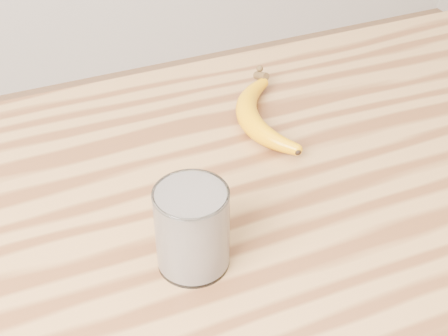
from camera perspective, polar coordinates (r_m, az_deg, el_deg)
name	(u,v)px	position (r m, az deg, el deg)	size (l,w,h in m)	color
table	(304,261)	(0.93, 7.34, -8.46)	(1.20, 0.80, 0.90)	#9B6E3D
smoothie_glass	(192,228)	(0.71, -2.93, -5.51)	(0.09, 0.09, 0.11)	white
banana	(248,117)	(0.95, 2.18, 4.64)	(0.10, 0.28, 0.03)	orange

